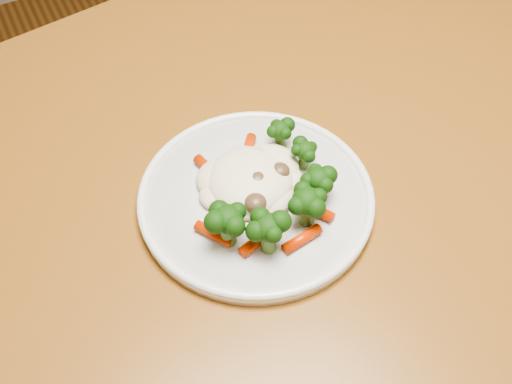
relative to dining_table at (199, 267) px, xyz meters
The scene contains 3 objects.
dining_table is the anchor object (origin of this frame).
plate 0.12m from the dining_table, ahead, with size 0.26×0.26×0.01m, color white.
meal 0.15m from the dining_table, 13.00° to the right, with size 0.17×0.17×0.05m.
Camera 1 is at (-0.27, -0.58, 1.31)m, focal length 45.00 mm.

